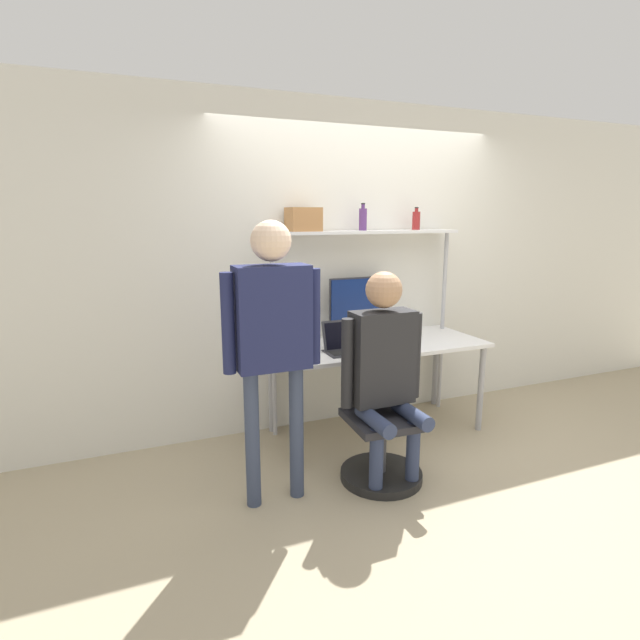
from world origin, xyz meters
name	(u,v)px	position (x,y,z in m)	size (l,w,h in m)	color
ground_plane	(400,450)	(0.00, 0.00, 0.00)	(12.00, 12.00, 0.00)	tan
wall_back	(356,266)	(0.00, 0.81, 1.35)	(8.00, 0.06, 2.70)	silver
desk	(377,352)	(0.00, 0.40, 0.69)	(1.74, 0.76, 0.76)	white
shelf_unit	(365,261)	(0.00, 0.64, 1.41)	(1.66, 0.25, 1.66)	white
monitor	(359,304)	(-0.05, 0.64, 1.05)	(0.53, 0.20, 0.51)	#333338
laptop	(344,343)	(-0.36, 0.27, 0.83)	(0.31, 0.24, 0.23)	#333338
cell_phone	(374,348)	(-0.11, 0.25, 0.77)	(0.07, 0.15, 0.01)	black
office_chair	(379,439)	(-0.35, -0.28, 0.28)	(0.56, 0.56, 0.91)	black
person_seated	(384,361)	(-0.35, -0.32, 0.85)	(0.59, 0.48, 1.43)	#2D3856
person_standing	(273,326)	(-1.09, -0.28, 1.13)	(0.61, 0.24, 1.75)	#38425B
bottle_red	(416,220)	(0.48, 0.64, 1.74)	(0.07, 0.07, 0.19)	maroon
bottle_purple	(363,219)	(-0.03, 0.64, 1.75)	(0.07, 0.07, 0.22)	#593372
storage_box	(303,219)	(-0.55, 0.64, 1.75)	(0.24, 0.21, 0.18)	#B27A47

